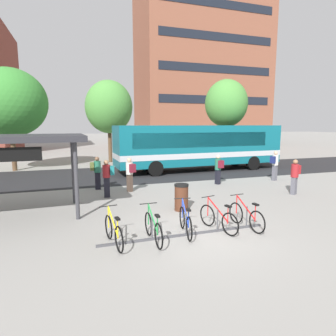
% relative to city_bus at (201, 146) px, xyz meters
% --- Properties ---
extents(ground, '(200.00, 200.00, 0.00)m').
position_rel_city_bus_xyz_m(ground, '(-5.09, -11.19, -1.78)').
color(ground, gray).
extents(bus_lane_asphalt, '(80.00, 7.20, 0.01)m').
position_rel_city_bus_xyz_m(bus_lane_asphalt, '(-5.09, -0.00, -1.77)').
color(bus_lane_asphalt, '#232326').
rests_on(bus_lane_asphalt, ground).
extents(city_bus, '(12.12, 3.05, 3.20)m').
position_rel_city_bus_xyz_m(city_bus, '(0.00, 0.00, 0.00)').
color(city_bus, '#0F6070').
rests_on(city_bus, ground).
extents(bike_rack, '(5.22, 0.13, 0.70)m').
position_rel_city_bus_xyz_m(bike_rack, '(-5.58, -11.17, -1.69)').
color(bike_rack, '#47474C').
rests_on(bike_rack, ground).
extents(parked_bicycle_yellow_0, '(0.52, 1.71, 0.99)m').
position_rel_city_bus_xyz_m(parked_bicycle_yellow_0, '(-7.71, -11.20, -1.39)').
color(parked_bicycle_yellow_0, black).
rests_on(parked_bicycle_yellow_0, ground).
extents(parked_bicycle_green_1, '(0.52, 1.72, 0.99)m').
position_rel_city_bus_xyz_m(parked_bicycle_green_1, '(-6.62, -11.30, -1.39)').
color(parked_bicycle_green_1, black).
rests_on(parked_bicycle_green_1, ground).
extents(parked_bicycle_blue_2, '(0.52, 1.71, 0.99)m').
position_rel_city_bus_xyz_m(parked_bicycle_blue_2, '(-5.55, -11.06, -1.39)').
color(parked_bicycle_blue_2, black).
rests_on(parked_bicycle_blue_2, ground).
extents(parked_bicycle_red_3, '(0.62, 1.68, 0.99)m').
position_rel_city_bus_xyz_m(parked_bicycle_red_3, '(-4.47, -11.10, -1.39)').
color(parked_bicycle_red_3, black).
rests_on(parked_bicycle_red_3, ground).
extents(parked_bicycle_red_4, '(0.52, 1.72, 0.99)m').
position_rel_city_bus_xyz_m(parked_bicycle_red_4, '(-3.52, -11.17, -1.39)').
color(parked_bicycle_red_4, black).
rests_on(parked_bicycle_red_4, ground).
extents(commuter_red_pack_0, '(0.60, 0.50, 1.66)m').
position_rel_city_bus_xyz_m(commuter_red_pack_0, '(1.19, -7.99, -0.82)').
color(commuter_red_pack_0, '#565660').
rests_on(commuter_red_pack_0, ground).
extents(commuter_teal_pack_1, '(0.55, 0.38, 1.70)m').
position_rel_city_bus_xyz_m(commuter_teal_pack_1, '(-7.24, -5.80, -0.79)').
color(commuter_teal_pack_1, black).
rests_on(commuter_teal_pack_1, ground).
extents(commuter_maroon_pack_2, '(0.39, 0.56, 1.63)m').
position_rel_city_bus_xyz_m(commuter_maroon_pack_2, '(-1.13, -4.80, -0.84)').
color(commuter_maroon_pack_2, black).
rests_on(commuter_maroon_pack_2, ground).
extents(commuter_navy_pack_3, '(0.59, 0.46, 1.74)m').
position_rel_city_bus_xyz_m(commuter_navy_pack_3, '(2.51, -4.88, -0.77)').
color(commuter_navy_pack_3, '#565660').
rests_on(commuter_navy_pack_3, ground).
extents(commuter_olive_pack_4, '(0.52, 0.34, 1.67)m').
position_rel_city_bus_xyz_m(commuter_olive_pack_4, '(-7.57, -4.03, -0.81)').
color(commuter_olive_pack_4, black).
rests_on(commuter_olive_pack_4, ground).
extents(commuter_maroon_pack_5, '(0.50, 0.60, 1.67)m').
position_rel_city_bus_xyz_m(commuter_maroon_pack_5, '(-6.07, -5.04, -0.81)').
color(commuter_maroon_pack_5, '#47382D').
rests_on(commuter_maroon_pack_5, ground).
extents(trash_bin, '(0.55, 0.55, 1.03)m').
position_rel_city_bus_xyz_m(trash_bin, '(-4.80, -8.74, -1.26)').
color(trash_bin, '#4C2819').
rests_on(trash_bin, ground).
extents(street_tree_0, '(5.00, 5.00, 7.12)m').
position_rel_city_bus_xyz_m(street_tree_0, '(-12.68, 4.01, 2.99)').
color(street_tree_0, brown).
rests_on(street_tree_0, ground).
extents(street_tree_1, '(3.67, 3.67, 7.12)m').
position_rel_city_bus_xyz_m(street_tree_1, '(4.16, 3.93, 3.28)').
color(street_tree_1, brown).
rests_on(street_tree_1, ground).
extents(street_tree_2, '(4.00, 4.00, 6.99)m').
position_rel_city_bus_xyz_m(street_tree_2, '(-5.58, 6.69, 2.97)').
color(street_tree_2, brown).
rests_on(street_tree_2, ground).
extents(building_right_wing, '(19.04, 10.24, 24.91)m').
position_rel_city_bus_xyz_m(building_right_wing, '(10.55, 23.07, 10.68)').
color(building_right_wing, brown).
rests_on(building_right_wing, ground).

